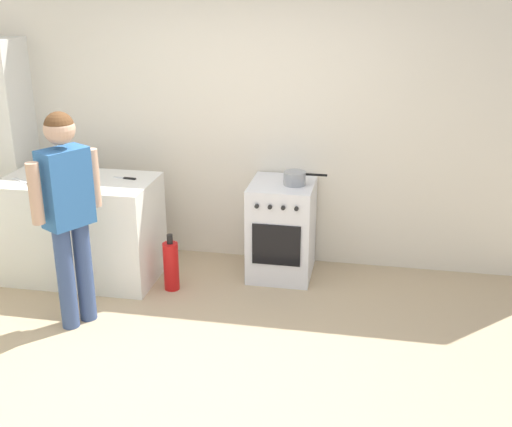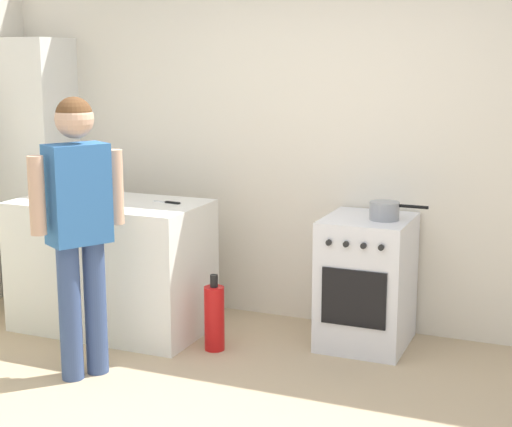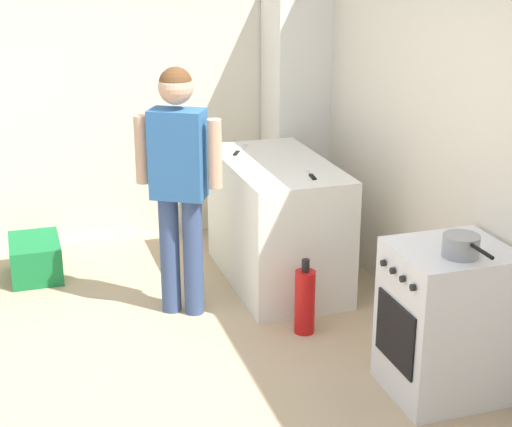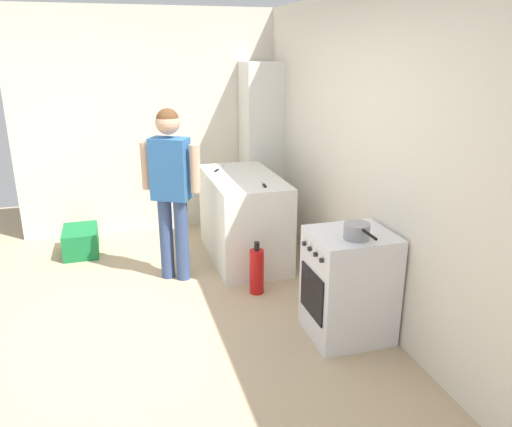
{
  "view_description": "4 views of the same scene",
  "coord_description": "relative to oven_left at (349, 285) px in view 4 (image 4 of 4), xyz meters",
  "views": [
    {
      "loc": [
        1.11,
        -3.6,
        2.53
      ],
      "look_at": [
        0.28,
        0.73,
        0.88
      ],
      "focal_mm": 45.0,
      "sensor_mm": 36.0,
      "label": 1
    },
    {
      "loc": [
        1.59,
        -3.22,
        1.86
      ],
      "look_at": [
        -0.05,
        0.67,
        1.02
      ],
      "focal_mm": 55.0,
      "sensor_mm": 36.0,
      "label": 2
    },
    {
      "loc": [
        3.66,
        -0.56,
        2.37
      ],
      "look_at": [
        -0.29,
        0.7,
        0.92
      ],
      "focal_mm": 55.0,
      "sensor_mm": 36.0,
      "label": 3
    },
    {
      "loc": [
        3.46,
        -0.08,
        2.15
      ],
      "look_at": [
        0.12,
        0.91,
        0.99
      ],
      "focal_mm": 35.0,
      "sensor_mm": 36.0,
      "label": 4
    }
  ],
  "objects": [
    {
      "name": "back_wall",
      "position": [
        -0.35,
        0.37,
        0.87
      ],
      "size": [
        6.0,
        0.1,
        2.6
      ],
      "primitive_type": "cube",
      "color": "silver",
      "rests_on": "ground"
    },
    {
      "name": "knife_paring",
      "position": [
        -1.29,
        -0.28,
        0.48
      ],
      "size": [
        0.21,
        0.05,
        0.01
      ],
      "color": "silver",
      "rests_on": "counter_unit"
    },
    {
      "name": "pot",
      "position": [
        0.11,
        -0.02,
        0.48
      ],
      "size": [
        0.37,
        0.19,
        0.11
      ],
      "color": "gray",
      "rests_on": "oven_left"
    },
    {
      "name": "counter_unit",
      "position": [
        -1.7,
        -0.38,
        0.02
      ],
      "size": [
        1.3,
        0.7,
        0.9
      ],
      "primitive_type": "cube",
      "color": "silver",
      "rests_on": "ground"
    },
    {
      "name": "recycling_crate_lower",
      "position": [
        -2.31,
        -2.06,
        -0.29
      ],
      "size": [
        0.52,
        0.36,
        0.28
      ],
      "primitive_type": "cube",
      "color": "#197238",
      "rests_on": "ground"
    },
    {
      "name": "oven_left",
      "position": [
        0.0,
        0.0,
        0.0
      ],
      "size": [
        0.55,
        0.62,
        0.85
      ],
      "color": "silver",
      "rests_on": "ground"
    },
    {
      "name": "person",
      "position": [
        -1.4,
        -1.15,
        0.56
      ],
      "size": [
        0.34,
        0.51,
        1.64
      ],
      "color": "#384C7A",
      "rests_on": "ground"
    },
    {
      "name": "fire_extinguisher",
      "position": [
        -0.87,
        -0.48,
        -0.21
      ],
      "size": [
        0.13,
        0.13,
        0.5
      ],
      "color": "red",
      "rests_on": "ground"
    },
    {
      "name": "larder_cabinet",
      "position": [
        -2.65,
        0.1,
        0.57
      ],
      "size": [
        0.48,
        0.44,
        2.0
      ],
      "primitive_type": "cube",
      "color": "silver",
      "rests_on": "ground"
    },
    {
      "name": "side_wall_left",
      "position": [
        -2.95,
        -1.18,
        0.87
      ],
      "size": [
        0.1,
        3.1,
        2.6
      ],
      "primitive_type": "cube",
      "color": "silver",
      "rests_on": "ground"
    },
    {
      "name": "knife_carving",
      "position": [
        -2.08,
        -0.55,
        0.48
      ],
      "size": [
        0.3,
        0.19,
        0.01
      ],
      "color": "silver",
      "rests_on": "counter_unit"
    },
    {
      "name": "ground_plane",
      "position": [
        -0.35,
        -1.58,
        -0.43
      ],
      "size": [
        8.0,
        8.0,
        0.0
      ],
      "primitive_type": "plane",
      "color": "tan"
    }
  ]
}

